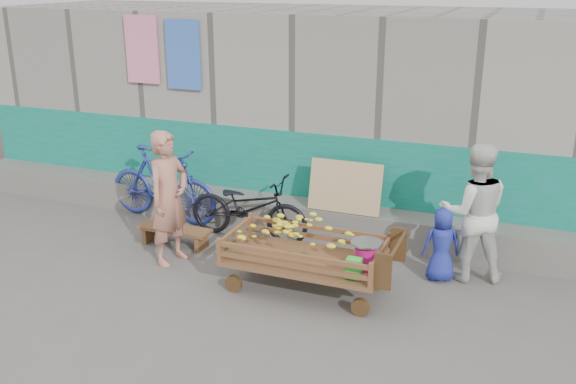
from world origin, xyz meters
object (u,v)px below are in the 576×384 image
at_px(vendor_man, 169,198).
at_px(bicycle_dark, 248,207).
at_px(woman, 474,212).
at_px(child, 442,245).
at_px(bicycle_blue, 163,184).
at_px(banana_cart, 303,245).
at_px(bench, 175,232).

xyz_separation_m(vendor_man, bicycle_dark, (0.60, 1.04, -0.40)).
distance_m(woman, child, 0.54).
height_order(child, bicycle_blue, bicycle_blue).
distance_m(bicycle_dark, bicycle_blue, 1.51).
distance_m(child, bicycle_blue, 4.21).
height_order(vendor_man, child, vendor_man).
bearing_deg(bicycle_blue, vendor_man, -139.69).
relative_size(vendor_man, woman, 1.02).
bearing_deg(banana_cart, bench, 164.16).
height_order(vendor_man, bicycle_blue, vendor_man).
bearing_deg(bench, vendor_man, -62.66).
bearing_deg(bicycle_blue, woman, -89.44).
bearing_deg(bench, woman, 7.05).
distance_m(bench, bicycle_dark, 1.06).
relative_size(woman, child, 1.85).
bearing_deg(woman, banana_cart, 13.38).
bearing_deg(vendor_man, banana_cart, -82.29).
bearing_deg(bench, bicycle_blue, 129.94).
relative_size(banana_cart, vendor_man, 1.16).
bearing_deg(banana_cart, child, 30.78).
distance_m(banana_cart, bench, 2.18).
xyz_separation_m(banana_cart, woman, (1.77, 1.06, 0.27)).
height_order(banana_cart, child, child).
xyz_separation_m(bench, vendor_man, (0.23, -0.45, 0.67)).
xyz_separation_m(bench, bicycle_dark, (0.84, 0.59, 0.27)).
relative_size(banana_cart, child, 2.18).
height_order(child, bicycle_dark, bicycle_dark).
height_order(vendor_man, bicycle_dark, vendor_man).
relative_size(bench, woman, 0.60).
xyz_separation_m(banana_cart, bench, (-2.07, 0.59, -0.39)).
height_order(bench, woman, woman).
relative_size(banana_cart, woman, 1.18).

